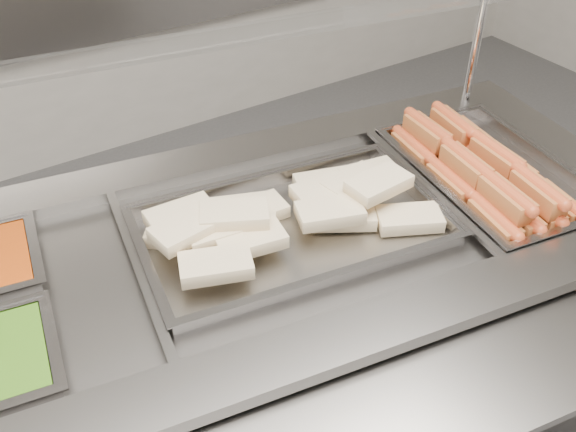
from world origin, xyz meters
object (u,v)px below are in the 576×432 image
sneeze_guard (227,41)px  pan_hotdogs (488,181)px  steam_counter (271,359)px  pan_wraps (292,232)px

sneeze_guard → pan_hotdogs: (0.58, -0.31, -0.40)m
steam_counter → pan_hotdogs: 0.74m
pan_hotdogs → steam_counter: bearing=171.1°
sneeze_guard → pan_wraps: (0.03, -0.22, -0.39)m
sneeze_guard → pan_wraps: 0.45m
steam_counter → pan_wraps: pan_wraps is taller
steam_counter → pan_wraps: 0.43m
pan_hotdogs → sneeze_guard: bearing=151.8°
sneeze_guard → pan_hotdogs: bearing=-28.2°
sneeze_guard → steam_counter: bearing=-98.9°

